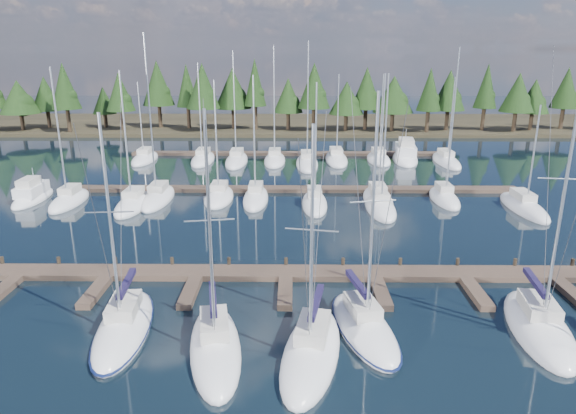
{
  "coord_description": "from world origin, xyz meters",
  "views": [
    {
      "loc": [
        0.43,
        -14.17,
        14.85
      ],
      "look_at": [
        0.11,
        22.0,
        3.7
      ],
      "focal_mm": 32.0,
      "sensor_mm": 36.0,
      "label": 1
    }
  ],
  "objects_px": {
    "front_sailboat_2": "(215,346)",
    "front_sailboat_5": "(539,326)",
    "main_dock": "(286,277)",
    "front_sailboat_1": "(124,327)",
    "motor_yacht_right": "(405,156)",
    "motor_yacht_left": "(32,196)",
    "front_sailboat_4": "(364,327)",
    "front_sailboat_3": "(311,351)"
  },
  "relations": [
    {
      "from": "front_sailboat_1",
      "to": "motor_yacht_left",
      "type": "distance_m",
      "value": 31.01
    },
    {
      "from": "front_sailboat_1",
      "to": "front_sailboat_2",
      "type": "height_order",
      "value": "front_sailboat_2"
    },
    {
      "from": "front_sailboat_2",
      "to": "motor_yacht_right",
      "type": "xyz_separation_m",
      "value": [
        19.68,
        47.63,
        0.26
      ]
    },
    {
      "from": "front_sailboat_3",
      "to": "front_sailboat_4",
      "type": "relative_size",
      "value": 0.91
    },
    {
      "from": "front_sailboat_3",
      "to": "front_sailboat_4",
      "type": "height_order",
      "value": "front_sailboat_4"
    },
    {
      "from": "main_dock",
      "to": "motor_yacht_left",
      "type": "bearing_deg",
      "value": 144.31
    },
    {
      "from": "front_sailboat_2",
      "to": "front_sailboat_5",
      "type": "xyz_separation_m",
      "value": [
        17.49,
        2.12,
        0.01
      ]
    },
    {
      "from": "front_sailboat_1",
      "to": "front_sailboat_3",
      "type": "bearing_deg",
      "value": -12.25
    },
    {
      "from": "front_sailboat_2",
      "to": "front_sailboat_4",
      "type": "height_order",
      "value": "front_sailboat_4"
    },
    {
      "from": "front_sailboat_1",
      "to": "motor_yacht_left",
      "type": "relative_size",
      "value": 1.63
    },
    {
      "from": "motor_yacht_left",
      "to": "motor_yacht_right",
      "type": "height_order",
      "value": "motor_yacht_right"
    },
    {
      "from": "front_sailboat_4",
      "to": "front_sailboat_5",
      "type": "bearing_deg",
      "value": 0.67
    },
    {
      "from": "main_dock",
      "to": "front_sailboat_5",
      "type": "distance_m",
      "value": 15.41
    },
    {
      "from": "front_sailboat_2",
      "to": "front_sailboat_3",
      "type": "distance_m",
      "value": 4.93
    },
    {
      "from": "main_dock",
      "to": "front_sailboat_5",
      "type": "bearing_deg",
      "value": -24.74
    },
    {
      "from": "main_dock",
      "to": "front_sailboat_2",
      "type": "bearing_deg",
      "value": -112.22
    },
    {
      "from": "front_sailboat_3",
      "to": "front_sailboat_4",
      "type": "xyz_separation_m",
      "value": [
        2.96,
        2.37,
        0.01
      ]
    },
    {
      "from": "main_dock",
      "to": "motor_yacht_right",
      "type": "bearing_deg",
      "value": 67.5
    },
    {
      "from": "front_sailboat_1",
      "to": "front_sailboat_5",
      "type": "height_order",
      "value": "front_sailboat_5"
    },
    {
      "from": "main_dock",
      "to": "front_sailboat_3",
      "type": "xyz_separation_m",
      "value": [
        1.42,
        -8.93,
        0.08
      ]
    },
    {
      "from": "main_dock",
      "to": "front_sailboat_4",
      "type": "height_order",
      "value": "front_sailboat_4"
    },
    {
      "from": "front_sailboat_4",
      "to": "front_sailboat_3",
      "type": "bearing_deg",
      "value": -141.37
    },
    {
      "from": "main_dock",
      "to": "front_sailboat_3",
      "type": "relative_size",
      "value": 3.5
    },
    {
      "from": "motor_yacht_left",
      "to": "motor_yacht_right",
      "type": "distance_m",
      "value": 47.02
    },
    {
      "from": "motor_yacht_right",
      "to": "front_sailboat_1",
      "type": "bearing_deg",
      "value": -118.6
    },
    {
      "from": "main_dock",
      "to": "motor_yacht_right",
      "type": "xyz_separation_m",
      "value": [
        16.18,
        39.06,
        0.35
      ]
    },
    {
      "from": "motor_yacht_left",
      "to": "front_sailboat_2",
      "type": "bearing_deg",
      "value": -50.3
    },
    {
      "from": "main_dock",
      "to": "front_sailboat_4",
      "type": "distance_m",
      "value": 7.89
    },
    {
      "from": "front_sailboat_4",
      "to": "motor_yacht_right",
      "type": "xyz_separation_m",
      "value": [
        11.8,
        45.62,
        0.26
      ]
    },
    {
      "from": "main_dock",
      "to": "front_sailboat_3",
      "type": "bearing_deg",
      "value": -80.97
    },
    {
      "from": "front_sailboat_1",
      "to": "front_sailboat_2",
      "type": "bearing_deg",
      "value": -19.37
    },
    {
      "from": "front_sailboat_1",
      "to": "motor_yacht_right",
      "type": "distance_m",
      "value": 52.14
    },
    {
      "from": "main_dock",
      "to": "front_sailboat_1",
      "type": "xyz_separation_m",
      "value": [
        -8.78,
        -6.71,
        0.07
      ]
    },
    {
      "from": "motor_yacht_right",
      "to": "front_sailboat_2",
      "type": "bearing_deg",
      "value": -112.45
    },
    {
      "from": "motor_yacht_left",
      "to": "front_sailboat_1",
      "type": "bearing_deg",
      "value": -55.63
    },
    {
      "from": "front_sailboat_3",
      "to": "motor_yacht_right",
      "type": "distance_m",
      "value": 50.21
    },
    {
      "from": "front_sailboat_5",
      "to": "motor_yacht_left",
      "type": "distance_m",
      "value": 47.59
    },
    {
      "from": "front_sailboat_2",
      "to": "front_sailboat_4",
      "type": "bearing_deg",
      "value": 14.3
    },
    {
      "from": "front_sailboat_5",
      "to": "main_dock",
      "type": "bearing_deg",
      "value": 155.26
    },
    {
      "from": "front_sailboat_1",
      "to": "front_sailboat_3",
      "type": "distance_m",
      "value": 10.44
    },
    {
      "from": "main_dock",
      "to": "front_sailboat_2",
      "type": "distance_m",
      "value": 9.26
    },
    {
      "from": "front_sailboat_1",
      "to": "main_dock",
      "type": "bearing_deg",
      "value": 37.38
    }
  ]
}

